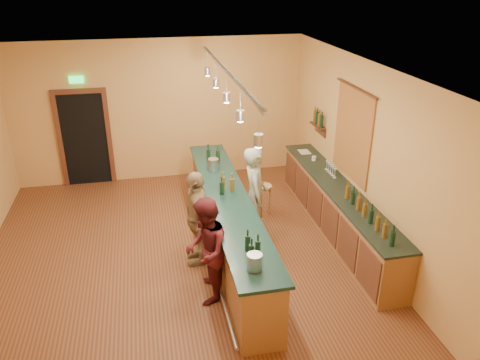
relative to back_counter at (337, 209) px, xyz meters
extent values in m
plane|color=#572B18|center=(-2.97, -0.18, -0.49)|extent=(7.00, 7.00, 0.00)
cube|color=silver|center=(-2.97, -0.18, 2.71)|extent=(6.50, 7.00, 0.02)
cube|color=tan|center=(-2.97, 3.32, 1.11)|extent=(6.50, 0.02, 3.20)
cube|color=tan|center=(-2.97, -3.68, 1.11)|extent=(6.50, 0.02, 3.20)
cube|color=tan|center=(0.28, -0.18, 1.11)|extent=(0.02, 7.00, 3.20)
cube|color=black|center=(-4.67, 3.30, 0.56)|extent=(0.95, 0.06, 2.10)
cube|color=#522718|center=(-5.19, 3.28, 0.56)|extent=(0.10, 0.08, 2.10)
cube|color=#522718|center=(-4.14, 3.28, 0.56)|extent=(0.10, 0.08, 2.10)
cube|color=#522718|center=(-4.67, 3.28, 1.66)|extent=(1.15, 0.08, 0.10)
cube|color=#19E54C|center=(-4.67, 3.27, 1.91)|extent=(0.30, 0.04, 0.15)
cube|color=maroon|center=(0.26, 0.22, 1.36)|extent=(0.03, 1.40, 1.60)
cube|color=#522718|center=(0.19, 1.72, 1.06)|extent=(0.16, 0.55, 0.03)
cube|color=#522718|center=(0.26, 1.72, 0.96)|extent=(0.03, 0.55, 0.18)
cube|color=brown|center=(0.00, 0.02, -0.04)|extent=(0.55, 4.50, 0.90)
cube|color=black|center=(0.00, 0.02, 0.43)|extent=(0.60, 4.55, 0.04)
cylinder|color=silver|center=(0.00, 1.32, 0.50)|extent=(0.09, 0.09, 0.09)
cube|color=silver|center=(-0.03, 1.82, 0.46)|extent=(0.22, 0.30, 0.01)
cube|color=brown|center=(-2.08, -0.18, 0.01)|extent=(0.60, 5.00, 1.00)
cube|color=black|center=(-2.08, -0.18, 0.54)|extent=(0.70, 5.10, 0.05)
cylinder|color=silver|center=(-2.44, -0.18, -0.34)|extent=(0.05, 5.00, 0.05)
cylinder|color=silver|center=(-2.13, -2.28, 0.67)|extent=(0.20, 0.20, 0.22)
cylinder|color=silver|center=(-2.13, 1.02, 0.67)|extent=(0.20, 0.20, 0.22)
cube|color=silver|center=(-2.08, -0.18, 2.65)|extent=(0.06, 4.60, 0.05)
cylinder|color=silver|center=(-2.08, -2.18, 2.46)|extent=(0.01, 0.01, 0.35)
cylinder|color=#A5A5AD|center=(-2.08, -2.18, 2.26)|extent=(0.11, 0.11, 0.14)
cylinder|color=#FFEABF|center=(-2.08, -2.18, 2.18)|extent=(0.08, 0.08, 0.02)
cylinder|color=silver|center=(-2.08, -1.18, 2.46)|extent=(0.01, 0.01, 0.35)
cylinder|color=#A5A5AD|center=(-2.08, -1.18, 2.26)|extent=(0.11, 0.11, 0.14)
cylinder|color=#FFEABF|center=(-2.08, -1.18, 2.18)|extent=(0.08, 0.08, 0.02)
cylinder|color=silver|center=(-2.08, -0.18, 2.46)|extent=(0.01, 0.01, 0.35)
cylinder|color=#A5A5AD|center=(-2.08, -0.18, 2.26)|extent=(0.11, 0.11, 0.14)
cylinder|color=#FFEABF|center=(-2.08, -0.18, 2.18)|extent=(0.08, 0.08, 0.02)
cylinder|color=silver|center=(-2.08, 0.82, 2.46)|extent=(0.01, 0.01, 0.35)
cylinder|color=#A5A5AD|center=(-2.08, 0.82, 2.26)|extent=(0.11, 0.11, 0.14)
cylinder|color=#FFEABF|center=(-2.08, 0.82, 2.18)|extent=(0.08, 0.08, 0.02)
cylinder|color=silver|center=(-2.08, 1.82, 2.46)|extent=(0.01, 0.01, 0.35)
cylinder|color=#A5A5AD|center=(-2.08, 1.82, 2.26)|extent=(0.11, 0.11, 0.14)
cylinder|color=#FFEABF|center=(-2.08, 1.82, 2.18)|extent=(0.08, 0.08, 0.02)
imported|color=gray|center=(-1.53, 0.14, 0.40)|extent=(0.52, 0.70, 1.77)
imported|color=#59191E|center=(-2.63, -1.38, 0.33)|extent=(0.77, 0.91, 1.63)
imported|color=#997A51|center=(-2.63, -0.38, 0.34)|extent=(0.48, 0.99, 1.65)
cylinder|color=#9C6446|center=(-1.15, 0.95, 0.15)|extent=(0.32, 0.32, 0.04)
cylinder|color=#9C6446|center=(-1.03, 0.95, -0.18)|extent=(0.04, 0.04, 0.62)
cylinder|color=#9C6446|center=(-1.21, 1.06, -0.18)|extent=(0.04, 0.04, 0.62)
cylinder|color=#9C6446|center=(-1.21, 0.85, -0.18)|extent=(0.04, 0.04, 0.62)
camera|label=1|loc=(-3.34, -7.08, 4.05)|focal=35.00mm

